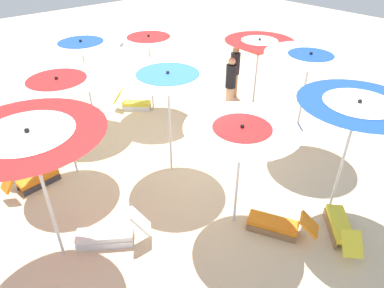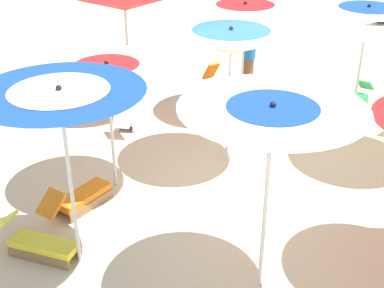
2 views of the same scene
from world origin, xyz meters
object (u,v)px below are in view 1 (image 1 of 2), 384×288
beach_umbrella_0 (259,48)px  beach_umbrella_8 (30,143)px  beachgoer_2 (13,141)px  beachgoer_1 (230,84)px  beach_umbrella_4 (168,83)px  beach_umbrella_1 (149,43)px  lounger_3 (278,224)px  lounger_5 (75,115)px  beach_umbrella_6 (356,114)px  lounger_2 (341,228)px  beach_umbrella_2 (82,48)px  lounger_1 (134,103)px  beach_umbrella_3 (309,63)px  beach_umbrella_7 (241,136)px  lounger_4 (33,179)px  lounger_0 (111,233)px  beach_ball (51,153)px  beachgoer_0 (235,71)px

beach_umbrella_0 → beach_umbrella_8: 6.78m
beach_umbrella_0 → beachgoer_2: beach_umbrella_0 is taller
beachgoer_2 → beachgoer_1: bearing=4.5°
beach_umbrella_4 → beach_umbrella_1: bearing=152.4°
lounger_3 → lounger_5: (-6.42, -0.96, -0.00)m
beach_umbrella_6 → beachgoer_1: beach_umbrella_6 is taller
beach_umbrella_0 → lounger_2: size_ratio=1.87×
beach_umbrella_2 → lounger_1: 2.35m
beach_umbrella_1 → lounger_5: size_ratio=1.79×
lounger_3 → beach_umbrella_3: bearing=-88.0°
beach_umbrella_2 → beach_umbrella_7: bearing=2.2°
beach_umbrella_0 → lounger_5: size_ratio=1.72×
lounger_5 → beachgoer_2: size_ratio=0.77×
beachgoer_1 → beach_umbrella_2: bearing=38.1°
beach_umbrella_0 → beach_umbrella_6: size_ratio=0.88×
beach_umbrella_4 → beach_umbrella_6: (3.15, 1.47, 0.06)m
lounger_1 → lounger_4: (1.72, -3.65, 0.01)m
beach_umbrella_1 → lounger_3: size_ratio=1.80×
beach_umbrella_3 → beach_umbrella_7: bearing=-75.4°
beachgoer_1 → lounger_5: bearing=35.9°
lounger_5 → beachgoer_2: bearing=-81.0°
beach_umbrella_4 → beachgoer_1: 3.59m
beach_umbrella_4 → lounger_0: beach_umbrella_4 is taller
lounger_3 → beachgoer_1: size_ratio=0.77×
beach_umbrella_0 → lounger_3: size_ratio=1.72×
beach_umbrella_0 → beach_umbrella_6: beach_umbrella_6 is taller
beach_umbrella_0 → beach_umbrella_8: size_ratio=0.86×
beach_umbrella_2 → lounger_0: 5.00m
beach_umbrella_1 → beach_ball: size_ratio=7.31×
beach_umbrella_3 → beach_umbrella_2: bearing=-144.1°
beach_umbrella_7 → beachgoer_0: beach_umbrella_7 is taller
beach_umbrella_6 → beachgoer_1: bearing=159.1°
beach_umbrella_4 → lounger_1: (-3.16, 1.02, -1.96)m
lounger_2 → beachgoer_0: bearing=18.8°
beach_umbrella_0 → beach_umbrella_4: size_ratio=0.91×
beach_umbrella_1 → lounger_5: beach_umbrella_1 is taller
beach_umbrella_1 → beach_umbrella_3: bearing=20.9°
beach_umbrella_0 → beachgoer_1: beach_umbrella_0 is taller
beach_umbrella_2 → beach_umbrella_8: 4.70m
beach_ball → beach_umbrella_8: bearing=-18.5°
beach_umbrella_8 → beachgoer_0: beach_umbrella_8 is taller
lounger_0 → beachgoer_0: beachgoer_0 is taller
beachgoer_1 → lounger_2: bearing=135.9°
beach_umbrella_3 → beach_umbrella_7: (0.79, -3.04, -0.30)m
lounger_1 → beachgoer_2: (1.02, -3.67, 0.66)m
beach_umbrella_3 → lounger_0: size_ratio=1.95×
beach_umbrella_0 → beach_umbrella_7: size_ratio=1.02×
beach_umbrella_1 → beach_umbrella_6: (5.87, 0.05, 0.16)m
beach_umbrella_0 → beachgoer_2: size_ratio=1.32×
lounger_0 → beachgoer_0: (-2.83, 6.12, 0.65)m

